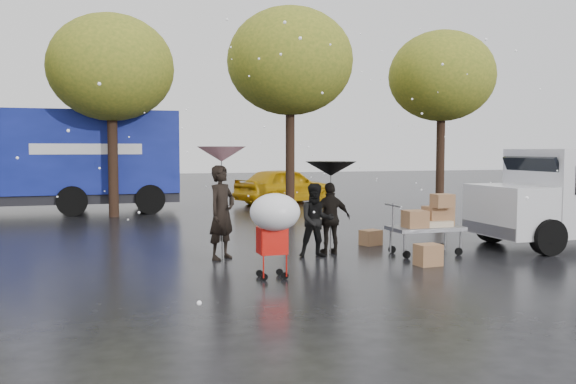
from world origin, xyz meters
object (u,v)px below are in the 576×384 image
object	(u,v)px
vendor_cart	(429,220)
shopping_cart	(274,217)
person_pink	(222,212)
yellow_taxi	(285,186)
blue_truck	(62,162)
person_black	(331,218)

from	to	relation	value
vendor_cart	shopping_cart	bearing A→B (deg)	-158.75
person_pink	yellow_taxi	world-z (taller)	person_pink
blue_truck	yellow_taxi	size ratio (longest dim) A/B	1.94
person_pink	blue_truck	bearing A→B (deg)	69.19
shopping_cart	yellow_taxi	size ratio (longest dim) A/B	0.34
person_pink	shopping_cart	size ratio (longest dim) A/B	1.28
person_pink	vendor_cart	distance (m)	4.31
blue_truck	yellow_taxi	xyz separation A→B (m)	(8.32, 1.13, -1.03)
person_pink	person_black	xyz separation A→B (m)	(2.28, -0.09, -0.19)
person_pink	person_black	bearing A→B (deg)	-42.12
shopping_cart	yellow_taxi	distance (m)	14.28
person_pink	blue_truck	size ratio (longest dim) A/B	0.23
vendor_cart	shopping_cart	world-z (taller)	shopping_cart
blue_truck	shopping_cart	bearing A→B (deg)	-72.20
person_pink	yellow_taxi	distance (m)	12.38
person_black	vendor_cart	bearing A→B (deg)	158.95
yellow_taxi	vendor_cart	bearing A→B (deg)	154.07
vendor_cart	blue_truck	size ratio (longest dim) A/B	0.18
person_black	blue_truck	distance (m)	11.94
person_black	shopping_cart	world-z (taller)	person_black
shopping_cart	blue_truck	world-z (taller)	blue_truck
shopping_cart	person_pink	bearing A→B (deg)	102.01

